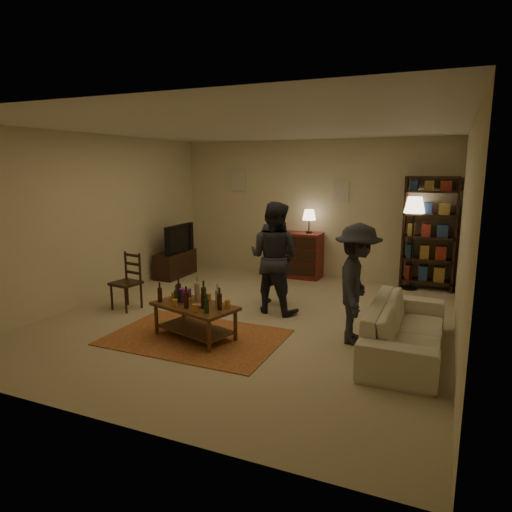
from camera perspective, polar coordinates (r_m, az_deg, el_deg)
The scene contains 13 objects.
floor at distance 6.72m, azimuth -0.78°, elevation -7.82°, with size 6.00×6.00×0.00m, color #C6B793.
room_shell at distance 9.37m, azimuth 3.07°, elevation 8.86°, with size 6.00×6.00×6.00m.
rug at distance 6.06m, azimuth -7.57°, elevation -10.02°, with size 2.20×1.50×0.01m, color #953720.
coffee_table at distance 5.93m, azimuth -7.67°, elevation -6.48°, with size 1.21×0.86×0.79m.
dining_chair at distance 7.35m, azimuth -15.67°, elevation -2.82°, with size 0.44×0.44×0.89m.
tv_stand at distance 9.30m, azimuth -10.04°, elevation -0.19°, with size 0.40×1.00×1.06m.
dresser at distance 9.12m, azimuth 5.09°, elevation 0.30°, with size 1.00×0.50×1.36m.
bookshelf at distance 8.66m, azimuth 20.81°, elevation 2.79°, with size 0.90×0.34×2.02m.
floor_lamp at distance 8.51m, azimuth 19.17°, elevation 5.29°, with size 0.36×0.36×1.66m.
sofa at distance 5.73m, azimuth 18.21°, elevation -8.59°, with size 2.08×0.81×0.61m, color beige.
person_left at distance 7.23m, azimuth 2.37°, elevation 0.18°, with size 0.59×0.39×1.62m, color #25262D.
person_right at distance 6.84m, azimuth 2.28°, elevation -0.20°, with size 0.82×0.64×1.68m, color #26262E.
person_by_sofa at distance 5.77m, azimuth 12.50°, elevation -3.45°, with size 0.98×0.56×1.51m, color #292931.
Camera 1 is at (2.60, -5.80, 2.18)m, focal length 32.00 mm.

